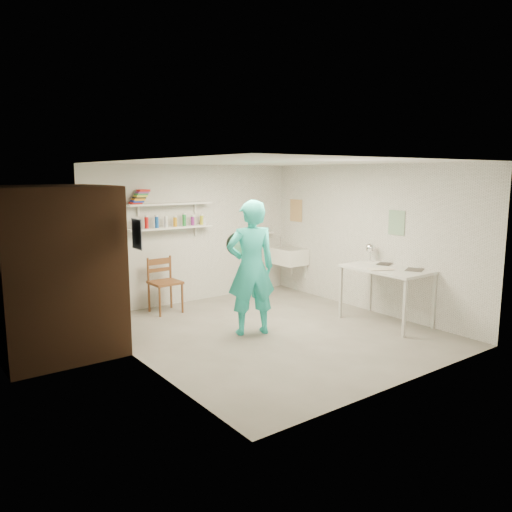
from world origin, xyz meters
TOP-DOWN VIEW (x-y plane):
  - floor at (0.00, 0.00)m, footprint 4.00×4.50m
  - ceiling at (0.00, 0.00)m, footprint 4.00×4.50m
  - wall_back at (0.00, 2.26)m, footprint 4.00×0.02m
  - wall_front at (0.00, -2.26)m, footprint 4.00×0.02m
  - wall_left at (-2.01, 0.00)m, footprint 0.02×4.50m
  - wall_right at (2.01, 0.00)m, footprint 0.02×4.50m
  - doorway_recess at (-1.99, 1.05)m, footprint 0.02×0.90m
  - corridor_box at (-2.70, 1.05)m, footprint 1.40×1.50m
  - door_lintel at (-1.97, 1.05)m, footprint 0.06×1.05m
  - door_jamb_near at (-1.97, 0.55)m, footprint 0.06×0.10m
  - door_jamb_far at (-1.97, 1.55)m, footprint 0.06×0.10m
  - shelf_lower at (-0.50, 2.13)m, footprint 1.50×0.22m
  - shelf_upper at (-0.50, 2.13)m, footprint 1.50×0.22m
  - ledge_shelf at (1.35, 2.17)m, footprint 0.70×0.14m
  - poster_left at (-1.99, 0.05)m, footprint 0.01×0.28m
  - poster_right_a at (1.99, 1.80)m, footprint 0.01×0.34m
  - poster_right_b at (1.99, -0.55)m, footprint 0.01×0.30m
  - belfast_sink at (1.75, 1.70)m, footprint 0.48×0.60m
  - man at (-0.29, 0.13)m, footprint 0.80×0.66m
  - wall_clock at (-0.36, 0.33)m, footprint 0.33×0.15m
  - wooden_chair at (-0.77, 1.84)m, footprint 0.47×0.45m
  - work_table at (1.64, -0.68)m, footprint 0.77×1.28m
  - desk_lamp at (1.85, -0.17)m, footprint 0.16×0.16m
  - spray_cans at (-0.50, 2.13)m, footprint 1.29×0.06m
  - book_stack at (-1.03, 2.13)m, footprint 0.32×0.14m
  - ledge_pots at (1.35, 2.17)m, footprint 0.48×0.07m
  - papers at (1.64, -0.68)m, footprint 0.30×0.22m

SIDE VIEW (x-z plane):
  - floor at x=0.00m, z-range -0.02..0.00m
  - work_table at x=1.64m, z-range 0.00..0.86m
  - wooden_chair at x=-0.77m, z-range 0.00..1.00m
  - belfast_sink at x=1.75m, z-range 0.55..0.85m
  - papers at x=1.64m, z-range 0.86..0.87m
  - man at x=-0.29m, z-range 0.00..1.89m
  - doorway_recess at x=-1.99m, z-range 0.00..2.00m
  - door_jamb_near at x=-1.97m, z-range 0.00..2.00m
  - door_jamb_far at x=-1.97m, z-range 0.00..2.00m
  - corridor_box at x=-2.70m, z-range 0.00..2.10m
  - desk_lamp at x=1.85m, z-range 0.99..1.16m
  - ledge_shelf at x=1.35m, z-range 1.11..1.14m
  - ledge_pots at x=1.35m, z-range 1.14..1.22m
  - wall_back at x=0.00m, z-range 0.00..2.40m
  - wall_front at x=0.00m, z-range 0.00..2.40m
  - wall_left at x=-2.01m, z-range 0.00..2.40m
  - wall_right at x=2.01m, z-range 0.00..2.40m
  - wall_clock at x=-0.36m, z-range 1.09..1.43m
  - shelf_lower at x=-0.50m, z-range 1.34..1.36m
  - spray_cans at x=-0.50m, z-range 1.36..1.53m
  - poster_right_b at x=1.99m, z-range 1.31..1.69m
  - poster_left at x=-1.99m, z-range 1.37..1.73m
  - poster_right_a at x=1.99m, z-range 1.34..1.76m
  - shelf_upper at x=-0.50m, z-range 1.74..1.76m
  - book_stack at x=-1.03m, z-range 1.77..1.99m
  - door_lintel at x=-1.97m, z-range 2.00..2.10m
  - ceiling at x=0.00m, z-range 2.40..2.42m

